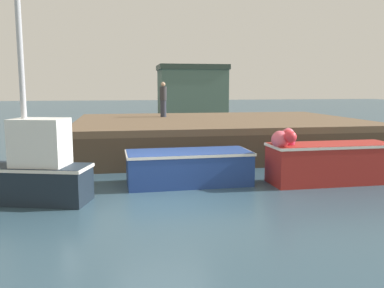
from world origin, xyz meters
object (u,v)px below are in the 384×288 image
object	(u,v)px
fishing_boat_near_right	(188,166)
rowboat	(320,169)
dockworker	(163,99)
fishing_boat_mid	(328,160)
fishing_boat_near_left	(31,169)

from	to	relation	value
fishing_boat_near_right	rowboat	world-z (taller)	fishing_boat_near_right
fishing_boat_near_right	dockworker	world-z (taller)	dockworker
fishing_boat_mid	dockworker	bearing A→B (deg)	115.31
rowboat	fishing_boat_near_right	bearing A→B (deg)	-174.87
fishing_boat_near_left	rowboat	world-z (taller)	fishing_boat_near_left
fishing_boat_near_left	rowboat	bearing A→B (deg)	10.59
dockworker	fishing_boat_near_left	bearing A→B (deg)	-115.10
fishing_boat_near_right	fishing_boat_mid	xyz separation A→B (m)	(4.19, -0.61, 0.15)
fishing_boat_near_left	dockworker	size ratio (longest dim) A/B	3.00
fishing_boat_near_left	fishing_boat_mid	xyz separation A→B (m)	(8.40, 0.61, -0.15)
fishing_boat_near_left	fishing_boat_mid	bearing A→B (deg)	4.19
fishing_boat_near_left	dockworker	distance (m)	10.30
fishing_boat_near_left	fishing_boat_near_right	xyz separation A→B (m)	(4.22, 1.22, -0.31)
fishing_boat_near_left	rowboat	distance (m)	8.88
dockworker	rowboat	bearing A→B (deg)	-60.06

